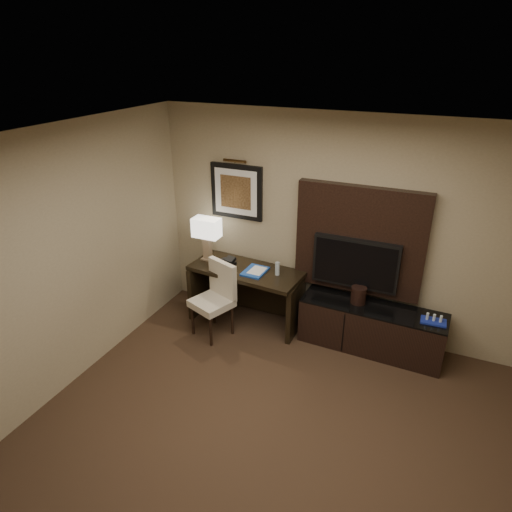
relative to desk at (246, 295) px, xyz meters
The scene contains 18 objects.
floor 2.41m from the desk, 64.51° to the right, with size 4.50×5.00×0.01m, color #312116.
ceiling 3.32m from the desk, 64.51° to the right, with size 4.50×5.00×0.01m, color silver.
wall_back 1.45m from the desk, 18.85° to the left, with size 4.50×0.01×2.70m, color #998A68.
wall_left 2.66m from the desk, 119.67° to the right, with size 0.01×5.00×2.70m, color #998A68.
desk is the anchor object (origin of this frame).
credenza 1.61m from the desk, ahead, with size 1.67×0.46×0.57m, color black.
tv_wall_panel 1.62m from the desk, 12.34° to the left, with size 1.50×0.12×1.30m, color black.
tv 1.48m from the desk, ahead, with size 1.00×0.08×0.60m, color black.
artwork 1.34m from the desk, 129.96° to the left, with size 0.70×0.04×0.70m, color black.
picture_light 1.71m from the desk, 133.46° to the left, with size 0.04×0.04×0.30m, color #432D15.
desk_chair 0.53m from the desk, 119.68° to the right, with size 0.44×0.51×0.92m, color beige, non-canonical shape.
table_lamp 0.90m from the desk, behind, with size 0.37×0.21×0.60m, color #92785A, non-canonical shape.
desk_phone 0.50m from the desk, behind, with size 0.18×0.16×0.09m, color black, non-canonical shape.
blue_folder 0.42m from the desk, 13.90° to the right, with size 0.26×0.35×0.02m, color #17419B.
book 0.51m from the desk, 13.82° to the right, with size 0.18×0.02×0.25m, color #B39F8C.
water_bottle 0.63m from the desk, ahead, with size 0.06×0.06×0.17m, color #B0C2C8.
ice_bucket 1.45m from the desk, ahead, with size 0.18×0.18×0.20m, color black.
minibar_tray 2.28m from the desk, ahead, with size 0.27×0.16×0.10m, color navy, non-canonical shape.
Camera 1 is at (1.18, -2.50, 3.35)m, focal length 32.00 mm.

